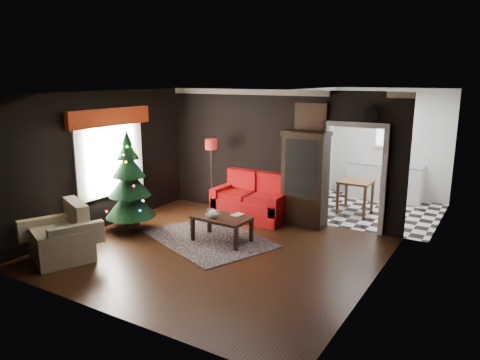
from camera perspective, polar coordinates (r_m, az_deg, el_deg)
The scene contains 26 objects.
floor at distance 8.15m, azimuth -3.33°, elevation -9.13°, with size 5.50×5.50×0.00m, color black.
ceiling at distance 7.56m, azimuth -3.61°, elevation 10.96°, with size 5.50×5.50×0.00m, color white.
wall_back at distance 9.85m, azimuth 4.84°, elevation 3.20°, with size 5.50×5.50×0.00m, color black.
wall_front at distance 5.92m, azimuth -17.38°, elevation -3.93°, with size 5.50×5.50×0.00m, color black.
wall_left at distance 9.54m, azimuth -17.19°, elevation 2.35°, with size 5.50×5.50×0.00m, color black.
wall_right at distance 6.61m, azimuth 16.58°, elevation -2.14°, with size 5.50×5.50×0.00m, color black.
doorway at distance 9.30m, azimuth 14.21°, elevation 0.07°, with size 1.10×0.10×2.10m, color silver, non-canonical shape.
left_window at distance 9.64m, azimuth -16.17°, elevation 2.81°, with size 0.05×1.60×1.40m, color white.
valance at distance 9.47m, azimuth -16.15°, elevation 7.66°, with size 0.12×2.10×0.35m, color maroon.
kitchen_floor at distance 10.96m, azimuth 16.25°, elevation -3.79°, with size 3.00×3.00×0.00m, color white.
kitchen_window at distance 12.02m, azimuth 18.60°, elevation 5.77°, with size 0.70×0.06×0.70m, color white.
rug at distance 8.78m, azimuth -3.88°, elevation -7.43°, with size 2.36×1.72×0.01m, color #4E3146.
loveseat at distance 9.84m, azimuth 1.48°, elevation -2.14°, with size 1.70×0.90×1.00m, color maroon, non-canonical shape.
curio_cabinet at distance 9.43m, azimuth 8.24°, elevation -0.12°, with size 0.90×0.45×1.90m, color black, non-canonical shape.
floor_lamp at distance 10.27m, azimuth -3.62°, elevation 0.38°, with size 0.29×0.29×1.74m, color black, non-canonical shape.
christmas_tree at distance 9.23m, azimuth -13.88°, elevation -0.02°, with size 1.00×1.00×1.91m, color black, non-canonical shape.
armchair at distance 8.26m, azimuth -21.77°, elevation -6.36°, with size 0.95×0.95×0.97m, color #D5B07A, non-canonical shape.
coffee_table at distance 8.57m, azimuth -2.30°, elevation -6.20°, with size 1.06×0.63×0.48m, color black, non-canonical shape.
teapot at distance 8.37m, azimuth -3.51°, elevation -4.32°, with size 0.19×0.19×0.18m, color white, non-canonical shape.
cup_a at distance 8.85m, azimuth -4.02°, elevation -3.81°, with size 0.06×0.06×0.05m, color beige.
cup_b at distance 8.48m, azimuth -4.11°, elevation -4.50°, with size 0.08×0.08×0.07m, color white.
book at distance 8.61m, azimuth -0.75°, elevation -3.64°, with size 0.17×0.02×0.23m, color #9A735D.
wall_clock at distance 8.99m, azimuth 16.11°, elevation 8.11°, with size 0.32×0.32×0.06m, color white.
painting at distance 9.40m, azimuth 8.95°, elevation 7.84°, with size 0.62×0.05×0.52m, color #A6643E.
kitchen_counter at distance 11.98m, azimuth 17.90°, elevation -0.28°, with size 1.80×0.60×0.90m, color silver.
kitchen_table at distance 10.66m, azimuth 14.40°, elevation -2.06°, with size 0.70×0.70×0.75m, color brown, non-canonical shape.
Camera 1 is at (4.31, -6.20, 3.05)m, focal length 33.64 mm.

